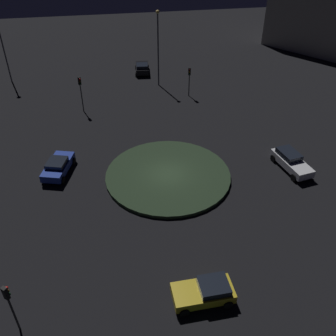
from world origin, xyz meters
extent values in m
plane|color=black|center=(0.00, 0.00, 0.00)|extent=(119.13, 119.13, 0.00)
cylinder|color=#263823|center=(0.00, 0.00, 0.17)|extent=(11.34, 11.34, 0.34)
cube|color=gold|center=(-0.10, -13.11, 0.63)|extent=(3.88, 1.94, 0.63)
cube|color=black|center=(0.58, -13.09, 1.17)|extent=(1.89, 1.68, 0.43)
cylinder|color=black|center=(-1.47, -14.07, 0.32)|extent=(0.64, 0.23, 0.63)
cylinder|color=black|center=(-1.50, -12.20, 0.32)|extent=(0.64, 0.23, 0.63)
cylinder|color=black|center=(1.30, -14.01, 0.32)|extent=(0.64, 0.23, 0.63)
cylinder|color=black|center=(1.26, -12.15, 0.32)|extent=(0.64, 0.23, 0.63)
cube|color=#1E38A5|center=(-9.81, 2.36, 0.69)|extent=(2.96, 4.53, 0.68)
cube|color=black|center=(-9.85, 2.21, 1.23)|extent=(2.08, 2.25, 0.40)
cylinder|color=black|center=(-10.25, 4.06, 0.35)|extent=(0.41, 0.73, 0.70)
cylinder|color=black|center=(-8.49, 3.53, 0.35)|extent=(0.41, 0.73, 0.70)
cylinder|color=black|center=(-11.12, 1.18, 0.35)|extent=(0.41, 0.73, 0.70)
cylinder|color=black|center=(-9.36, 0.65, 0.35)|extent=(0.41, 0.73, 0.70)
cube|color=white|center=(11.54, -0.81, 0.69)|extent=(2.51, 4.80, 0.69)
cube|color=black|center=(11.43, -0.20, 1.29)|extent=(1.90, 2.51, 0.51)
cylinder|color=black|center=(12.68, -2.27, 0.35)|extent=(0.34, 0.72, 0.70)
cylinder|color=black|center=(10.98, -2.58, 0.35)|extent=(0.34, 0.72, 0.70)
cylinder|color=black|center=(12.09, 0.96, 0.35)|extent=(0.34, 0.72, 0.70)
cylinder|color=black|center=(10.40, 0.66, 0.35)|extent=(0.34, 0.72, 0.70)
cube|color=black|center=(0.69, 25.28, 0.68)|extent=(2.15, 4.04, 0.75)
cube|color=black|center=(0.63, 24.59, 1.27)|extent=(1.73, 1.85, 0.43)
cylinder|color=black|center=(-0.06, 26.76, 0.30)|extent=(0.28, 0.63, 0.61)
cylinder|color=black|center=(1.72, 26.59, 0.30)|extent=(0.28, 0.63, 0.61)
cylinder|color=black|center=(-0.33, 23.98, 0.30)|extent=(0.28, 0.63, 0.61)
cylinder|color=black|center=(1.45, 23.80, 0.30)|extent=(0.28, 0.63, 0.61)
cylinder|color=#2D2D2D|center=(-7.62, 14.43, 1.69)|extent=(0.12, 0.12, 3.38)
cube|color=black|center=(-7.62, 14.43, 3.83)|extent=(0.37, 0.33, 0.90)
sphere|color=red|center=(-7.55, 14.30, 4.10)|extent=(0.20, 0.20, 0.20)
sphere|color=#4C380F|center=(-7.55, 14.30, 3.83)|extent=(0.20, 0.20, 0.20)
sphere|color=#0F3819|center=(-7.55, 14.30, 3.56)|extent=(0.20, 0.20, 0.20)
cylinder|color=#2D2D2D|center=(5.62, 16.49, 1.40)|extent=(0.12, 0.12, 2.80)
cube|color=black|center=(5.62, 16.49, 3.25)|extent=(0.35, 0.30, 0.90)
sphere|color=#3F0C0C|center=(5.57, 16.35, 3.52)|extent=(0.20, 0.20, 0.20)
sphere|color=yellow|center=(5.57, 16.35, 3.25)|extent=(0.20, 0.20, 0.20)
sphere|color=#0F3819|center=(5.57, 16.35, 2.98)|extent=(0.20, 0.20, 0.20)
cylinder|color=#2D2D2D|center=(-11.26, -13.21, 1.50)|extent=(0.12, 0.12, 2.99)
cube|color=black|center=(-11.26, -13.21, 3.44)|extent=(0.37, 0.36, 0.90)
sphere|color=red|center=(-11.16, -13.10, 3.71)|extent=(0.20, 0.20, 0.20)
sphere|color=#4C380F|center=(-11.16, -13.10, 3.44)|extent=(0.20, 0.20, 0.20)
sphere|color=#0F3819|center=(-11.16, -13.10, 3.17)|extent=(0.20, 0.20, 0.20)
cylinder|color=#4C4C51|center=(2.35, 20.50, 4.65)|extent=(0.18, 0.18, 9.29)
sphere|color=#F9D166|center=(2.35, 20.50, 9.42)|extent=(0.44, 0.44, 0.44)
cylinder|color=#4C4C51|center=(-17.45, 25.27, 4.62)|extent=(0.18, 0.18, 9.24)
camera|label=1|loc=(-4.82, -27.18, 20.89)|focal=40.55mm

